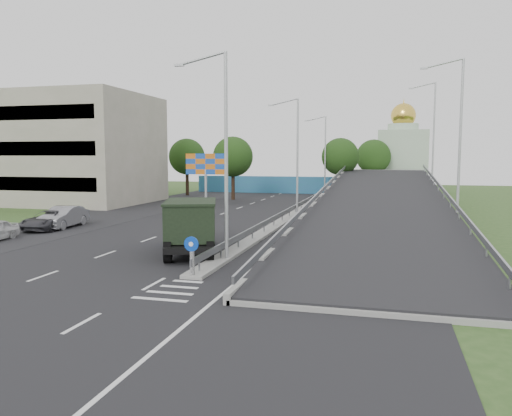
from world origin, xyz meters
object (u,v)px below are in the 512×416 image
(lamp_post_near, at_px, (222,145))
(lamp_post_mid, at_px, (295,150))
(dump_truck, at_px, (192,223))
(sign_bollard, at_px, (192,256))
(church, at_px, (402,156))
(lamp_post_far, at_px, (324,152))
(billboard, at_px, (206,167))
(parked_car_b, at_px, (63,217))
(parked_car_c, at_px, (49,220))

(lamp_post_near, bearing_deg, lamp_post_mid, 90.00)
(lamp_post_near, distance_m, dump_truck, 5.12)
(sign_bollard, height_order, church, church)
(lamp_post_far, xyz_separation_m, dump_truck, (-2.37, -38.26, -4.19))
(lamp_post_mid, bearing_deg, lamp_post_far, 90.00)
(billboard, bearing_deg, lamp_post_far, 63.16)
(lamp_post_far, relative_size, parked_car_b, 2.11)
(dump_truck, distance_m, parked_car_c, 14.33)
(billboard, height_order, dump_truck, billboard)
(billboard, xyz_separation_m, parked_car_c, (-6.45, -14.74, -3.51))
(billboard, bearing_deg, parked_car_c, -113.66)
(lamp_post_far, relative_size, parked_car_c, 2.07)
(parked_car_c, bearing_deg, sign_bollard, -41.55)
(church, xyz_separation_m, parked_car_b, (-25.03, -45.71, -4.52))
(lamp_post_near, height_order, parked_car_c, lamp_post_near)
(sign_bollard, distance_m, church, 58.84)
(sign_bollard, bearing_deg, church, 80.19)
(sign_bollard, distance_m, lamp_post_near, 6.12)
(lamp_post_far, bearing_deg, sign_bollard, -90.14)
(lamp_post_far, xyz_separation_m, church, (9.89, 14.00, -0.50))
(lamp_post_near, bearing_deg, dump_truck, 143.71)
(church, bearing_deg, dump_truck, -103.21)
(lamp_post_near, relative_size, lamp_post_mid, 1.00)
(parked_car_c, bearing_deg, parked_car_b, 61.63)
(church, bearing_deg, lamp_post_far, -125.24)
(church, relative_size, parked_car_c, 2.84)
(parked_car_b, xyz_separation_m, parked_car_c, (-0.42, -1.02, -0.11))
(lamp_post_mid, xyz_separation_m, parked_car_b, (-15.14, -11.71, -5.02))
(sign_bollard, xyz_separation_m, church, (10.00, 57.83, 4.28))
(lamp_post_far, bearing_deg, lamp_post_near, -90.00)
(church, bearing_deg, parked_car_b, -118.70)
(lamp_post_mid, bearing_deg, dump_truck, -97.41)
(sign_bollard, distance_m, lamp_post_mid, 24.30)
(parked_car_b, bearing_deg, parked_car_c, -117.74)
(lamp_post_near, relative_size, lamp_post_far, 1.00)
(church, distance_m, billboard, 37.23)
(lamp_post_near, distance_m, church, 54.90)
(parked_car_b, bearing_deg, sign_bollard, -44.13)
(lamp_post_near, xyz_separation_m, billboard, (-9.11, 22.00, -1.62))
(lamp_post_mid, height_order, lamp_post_far, same)
(church, height_order, parked_car_b, church)
(church, distance_m, parked_car_c, 53.42)
(dump_truck, bearing_deg, lamp_post_near, -55.37)
(church, bearing_deg, lamp_post_near, -100.38)
(church, height_order, dump_truck, church)
(sign_bollard, bearing_deg, parked_car_b, 141.14)
(parked_car_c, bearing_deg, lamp_post_near, -30.91)
(lamp_post_far, height_order, dump_truck, lamp_post_far)
(lamp_post_near, xyz_separation_m, parked_car_c, (-15.56, 7.26, -5.13))
(sign_bollard, bearing_deg, lamp_post_mid, 89.74)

